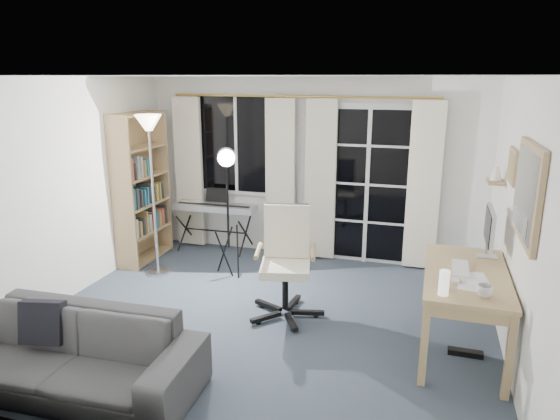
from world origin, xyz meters
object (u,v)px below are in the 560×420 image
object	(u,v)px
keyboard_piano	(214,208)
office_chair	(286,251)
torchiere_lamp	(150,148)
studio_light	(227,173)
bookshelf	(139,192)
monitor	(489,228)
desk	(466,282)
mug	(485,290)
sofa	(67,341)

from	to	relation	value
keyboard_piano	office_chair	xyz separation A→B (m)	(1.45, -1.45, 0.02)
torchiere_lamp	studio_light	xyz separation A→B (m)	(0.90, 0.16, -0.28)
bookshelf	torchiere_lamp	bearing A→B (deg)	-41.24
keyboard_piano	monitor	size ratio (longest dim) A/B	2.17
keyboard_piano	studio_light	world-z (taller)	studio_light
studio_light	office_chair	bearing A→B (deg)	-60.22
desk	mug	distance (m)	0.53
studio_light	sofa	world-z (taller)	studio_light
bookshelf	desk	size ratio (longest dim) A/B	1.40
studio_light	bookshelf	bearing A→B (deg)	146.18
desk	studio_light	bearing A→B (deg)	160.26
sofa	office_chair	bearing A→B (deg)	53.20
monitor	keyboard_piano	bearing A→B (deg)	159.45
keyboard_piano	office_chair	distance (m)	2.06
office_chair	mug	xyz separation A→B (m)	(1.82, -0.78, 0.15)
sofa	torchiere_lamp	bearing A→B (deg)	102.07
mug	studio_light	bearing A→B (deg)	151.87
mug	sofa	size ratio (longest dim) A/B	0.06
keyboard_piano	studio_light	bearing A→B (deg)	-57.29
studio_light	desk	size ratio (longest dim) A/B	1.16
bookshelf	studio_light	world-z (taller)	bookshelf
studio_light	desk	xyz separation A→B (m)	(2.65, -0.97, -0.65)
torchiere_lamp	office_chair	distance (m)	2.11
studio_light	monitor	distance (m)	2.90
torchiere_lamp	sofa	world-z (taller)	torchiere_lamp
monitor	sofa	xyz separation A→B (m)	(-3.17, -1.96, -0.63)
studio_light	monitor	world-z (taller)	studio_light
keyboard_piano	mug	bearing A→B (deg)	-36.05
bookshelf	sofa	distance (m)	2.95
bookshelf	mug	distance (m)	4.45
bookshelf	sofa	world-z (taller)	bookshelf
desk	monitor	size ratio (longest dim) A/B	2.60
office_chair	sofa	xyz separation A→B (m)	(-1.25, -1.79, -0.26)
keyboard_piano	studio_light	distance (m)	1.15
keyboard_piano	desk	size ratio (longest dim) A/B	0.84
monitor	torchiere_lamp	bearing A→B (deg)	174.86
bookshelf	office_chair	distance (m)	2.48
bookshelf	monitor	distance (m)	4.27
bookshelf	mug	world-z (taller)	bookshelf
bookshelf	keyboard_piano	distance (m)	1.03
bookshelf	torchiere_lamp	distance (m)	0.89
office_chair	studio_light	bearing A→B (deg)	130.60
mug	sofa	xyz separation A→B (m)	(-3.07, -1.01, -0.40)
studio_light	mug	bearing A→B (deg)	-51.90
desk	sofa	distance (m)	3.34
office_chair	sofa	world-z (taller)	office_chair
desk	mug	size ratio (longest dim) A/B	11.42
studio_light	mug	xyz separation A→B (m)	(2.75, -1.47, -0.50)
office_chair	mug	bearing A→B (deg)	-36.26
office_chair	monitor	size ratio (longest dim) A/B	2.09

